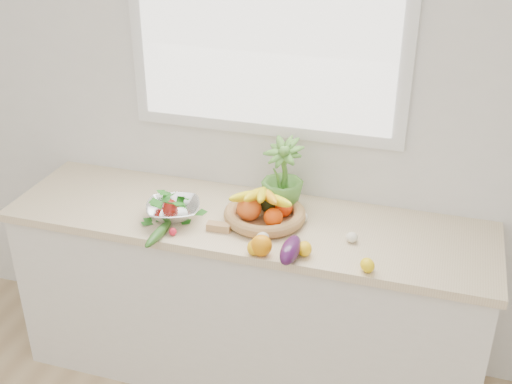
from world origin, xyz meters
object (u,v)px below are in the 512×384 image
(apple, at_px, (170,207))
(eggplant, at_px, (290,250))
(potted_herb, at_px, (283,175))
(cucumber, at_px, (159,234))
(colander_with_spinach, at_px, (173,207))
(fruit_basket, at_px, (264,210))

(apple, xyz_separation_m, eggplant, (0.62, -0.19, 0.00))
(apple, distance_m, potted_herb, 0.54)
(cucumber, bearing_deg, colander_with_spinach, 90.93)
(eggplant, xyz_separation_m, colander_with_spinach, (-0.59, 0.15, 0.02))
(eggplant, xyz_separation_m, fruit_basket, (-0.19, 0.27, 0.01))
(colander_with_spinach, bearing_deg, potted_herb, 28.64)
(apple, height_order, colander_with_spinach, colander_with_spinach)
(cucumber, xyz_separation_m, colander_with_spinach, (-0.00, 0.17, 0.04))
(colander_with_spinach, bearing_deg, fruit_basket, 15.82)
(eggplant, bearing_deg, apple, 162.57)
(cucumber, height_order, fruit_basket, fruit_basket)
(apple, height_order, fruit_basket, fruit_basket)
(cucumber, distance_m, potted_herb, 0.62)
(fruit_basket, distance_m, colander_with_spinach, 0.41)
(eggplant, distance_m, colander_with_spinach, 0.61)
(eggplant, relative_size, cucumber, 0.85)
(eggplant, bearing_deg, potted_herb, 109.83)
(potted_herb, height_order, fruit_basket, potted_herb)
(colander_with_spinach, bearing_deg, apple, 129.88)
(apple, xyz_separation_m, potted_herb, (0.48, 0.20, 0.14))
(potted_herb, distance_m, colander_with_spinach, 0.52)
(apple, bearing_deg, eggplant, -17.43)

